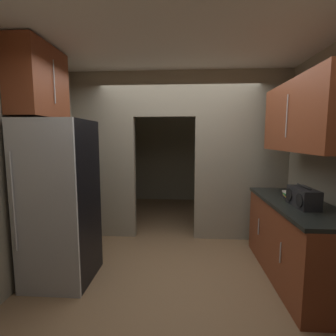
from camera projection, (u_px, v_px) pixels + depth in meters
name	position (u px, v px, depth m)	size (l,w,h in m)	color
ground	(175.00, 280.00, 2.92)	(20.00, 20.00, 0.00)	brown
kitchen_overhead_slab	(177.00, 48.00, 2.98)	(3.88, 6.62, 0.06)	silver
kitchen_partition	(182.00, 151.00, 4.04)	(3.48, 0.12, 2.72)	gray
adjoining_room_shell	(180.00, 151.00, 5.88)	(3.48, 2.67, 2.72)	gray
refrigerator	(60.00, 202.00, 2.86)	(0.71, 0.74, 1.87)	black
lower_cabinet_run	(296.00, 240.00, 2.93)	(0.65, 1.73, 0.92)	brown
upper_cabinet_counterside	(304.00, 116.00, 2.76)	(0.36, 1.56, 0.79)	brown
upper_cabinet_fridgeside	(39.00, 82.00, 2.81)	(0.36, 0.78, 0.80)	brown
boombox	(303.00, 197.00, 2.68)	(0.20, 0.43, 0.23)	black
book_stack	(289.00, 195.00, 3.04)	(0.15, 0.18, 0.09)	black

